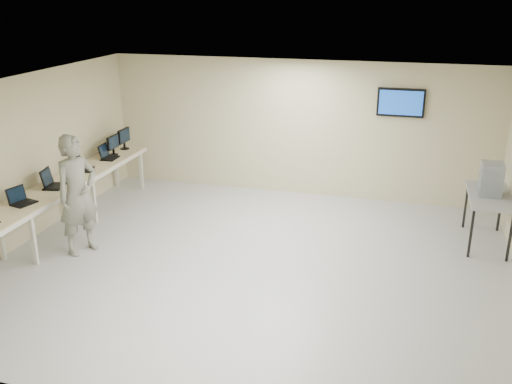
# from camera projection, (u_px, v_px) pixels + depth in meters

# --- Properties ---
(room) EXTENTS (8.01, 7.01, 2.81)m
(room) POSITION_uv_depth(u_px,v_px,m) (256.00, 179.00, 8.59)
(room) COLOR #A8A9A5
(room) RESTS_ON ground
(workbench) EXTENTS (0.76, 6.00, 0.90)m
(workbench) POSITION_uv_depth(u_px,v_px,m) (49.00, 195.00, 9.64)
(workbench) COLOR beige
(workbench) RESTS_ON ground
(laptop_1) EXTENTS (0.37, 0.41, 0.28)m
(laptop_1) POSITION_uv_depth(u_px,v_px,m) (21.00, 199.00, 9.01)
(laptop_1) COLOR black
(laptop_1) RESTS_ON workbench
(laptop_2) EXTENTS (0.41, 0.45, 0.31)m
(laptop_2) POSITION_uv_depth(u_px,v_px,m) (51.00, 182.00, 9.78)
(laptop_2) COLOR black
(laptop_2) RESTS_ON workbench
(laptop_3) EXTENTS (0.40, 0.42, 0.28)m
(laptop_3) POSITION_uv_depth(u_px,v_px,m) (83.00, 166.00, 10.68)
(laptop_3) COLOR black
(laptop_3) RESTS_ON workbench
(laptop_4) EXTENTS (0.33, 0.39, 0.29)m
(laptop_4) POSITION_uv_depth(u_px,v_px,m) (107.00, 155.00, 11.40)
(laptop_4) COLOR black
(laptop_4) RESTS_ON workbench
(monitor_near) EXTENTS (0.18, 0.41, 0.41)m
(monitor_near) POSITION_uv_depth(u_px,v_px,m) (113.00, 143.00, 11.60)
(monitor_near) COLOR black
(monitor_near) RESTS_ON workbench
(monitor_far) EXTENTS (0.20, 0.44, 0.44)m
(monitor_far) POSITION_uv_depth(u_px,v_px,m) (124.00, 137.00, 12.02)
(monitor_far) COLOR black
(monitor_far) RESTS_ON workbench
(soldier) EXTENTS (0.73, 0.85, 1.98)m
(soldier) POSITION_uv_depth(u_px,v_px,m) (78.00, 195.00, 9.16)
(soldier) COLOR #5C5E4A
(soldier) RESTS_ON ground
(side_table) EXTENTS (0.68, 1.47, 0.88)m
(side_table) POSITION_uv_depth(u_px,v_px,m) (490.00, 199.00, 9.51)
(side_table) COLOR gray
(side_table) RESTS_ON ground
(storage_bins) EXTENTS (0.35, 0.39, 0.55)m
(storage_bins) POSITION_uv_depth(u_px,v_px,m) (491.00, 179.00, 9.39)
(storage_bins) COLOR #8991A1
(storage_bins) RESTS_ON side_table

